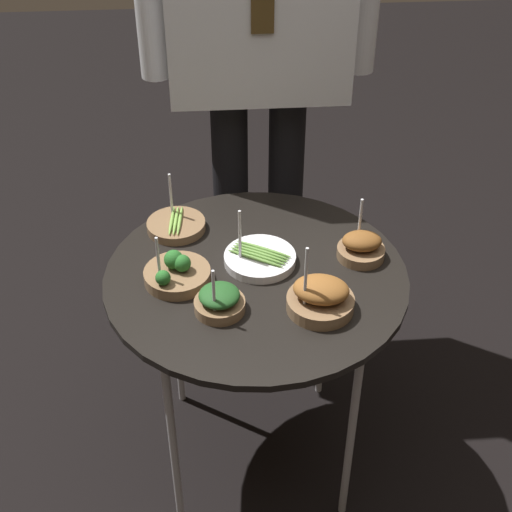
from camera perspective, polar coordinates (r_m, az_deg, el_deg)
ground_plane at (r=2.15m, az=0.00°, el=-15.24°), size 8.00×8.00×0.00m
serving_cart at (r=1.71m, az=0.00°, el=-2.46°), size 0.72×0.72×0.66m
bowl_asparagus_front_left at (r=1.70m, az=0.30°, el=-0.16°), size 0.17×0.17×0.15m
bowl_roast_front_right at (r=1.73m, az=8.42°, el=0.71°), size 0.12×0.12×0.14m
bowl_roast_back_left at (r=1.57m, az=5.18°, el=-3.30°), size 0.15×0.15×0.18m
bowl_spinach_mid_left at (r=1.56m, az=-2.94°, el=-3.60°), size 0.11×0.11×0.13m
bowl_asparagus_back_right at (r=1.83m, az=-6.41°, el=2.48°), size 0.15×0.15×0.14m
bowl_broccoli_far_rim at (r=1.65m, az=-6.37°, el=-1.36°), size 0.16×0.16×0.14m
waiter_figure at (r=1.98m, az=0.21°, el=19.51°), size 0.65×0.24×1.75m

